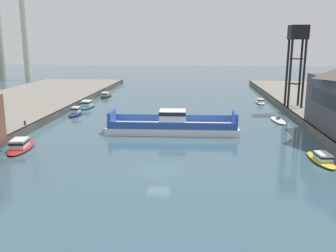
{
  "coord_description": "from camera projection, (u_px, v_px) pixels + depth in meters",
  "views": [
    {
      "loc": [
        4.24,
        -38.64,
        13.92
      ],
      "look_at": [
        0.0,
        13.79,
        2.0
      ],
      "focal_mm": 39.1,
      "sensor_mm": 36.0,
      "label": 1
    }
  ],
  "objects": [
    {
      "name": "moored_boat_mid_left",
      "position": [
        106.0,
        95.0,
        97.3
      ],
      "size": [
        2.58,
        8.05,
        1.23
      ],
      "color": "black",
      "rests_on": "ground"
    },
    {
      "name": "chain_ferry",
      "position": [
        173.0,
        125.0,
        58.58
      ],
      "size": [
        20.83,
        6.78,
        3.53
      ],
      "color": "silver",
      "rests_on": "ground"
    },
    {
      "name": "moored_boat_far_left",
      "position": [
        76.0,
        112.0,
        72.21
      ],
      "size": [
        2.2,
        5.38,
        1.67
      ],
      "color": "navy",
      "rests_on": "ground"
    },
    {
      "name": "crane_tower",
      "position": [
        298.0,
        43.0,
        71.59
      ],
      "size": [
        3.43,
        3.43,
        16.07
      ],
      "color": "black",
      "rests_on": "quay_right"
    },
    {
      "name": "bollard_left_far",
      "position": [
        25.0,
        123.0,
        57.59
      ],
      "size": [
        0.32,
        0.32,
        0.71
      ],
      "color": "black",
      "rests_on": "quay_left"
    },
    {
      "name": "moored_boat_near_right",
      "position": [
        322.0,
        158.0,
        43.77
      ],
      "size": [
        2.65,
        7.04,
        1.22
      ],
      "color": "yellow",
      "rests_on": "ground"
    },
    {
      "name": "moored_boat_far_right",
      "position": [
        260.0,
        102.0,
        86.66
      ],
      "size": [
        2.22,
        5.65,
        1.12
      ],
      "color": "white",
      "rests_on": "ground"
    },
    {
      "name": "moored_boat_near_left",
      "position": [
        87.0,
        105.0,
        81.0
      ],
      "size": [
        2.72,
        7.41,
        1.61
      ],
      "color": "#237075",
      "rests_on": "ground"
    },
    {
      "name": "bollard_right_far",
      "position": [
        323.0,
        128.0,
        53.78
      ],
      "size": [
        0.32,
        0.32,
        0.71
      ],
      "color": "black",
      "rests_on": "quay_right"
    },
    {
      "name": "smokestack_distant_b",
      "position": [
        24.0,
        24.0,
        137.64
      ],
      "size": [
        2.81,
        2.81,
        39.88
      ],
      "color": "beige",
      "rests_on": "ground"
    },
    {
      "name": "moored_boat_mid_right",
      "position": [
        20.0,
        145.0,
        48.94
      ],
      "size": [
        3.67,
        7.95,
        1.53
      ],
      "color": "red",
      "rests_on": "ground"
    },
    {
      "name": "moored_boat_upstream_a",
      "position": [
        278.0,
        120.0,
        66.63
      ],
      "size": [
        2.51,
        6.93,
        0.91
      ],
      "color": "white",
      "rests_on": "ground"
    },
    {
      "name": "ground_plane",
      "position": [
        158.0,
        170.0,
        40.97
      ],
      "size": [
        400.0,
        400.0,
        0.0
      ],
      "primitive_type": "plane",
      "color": "#385666"
    }
  ]
}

